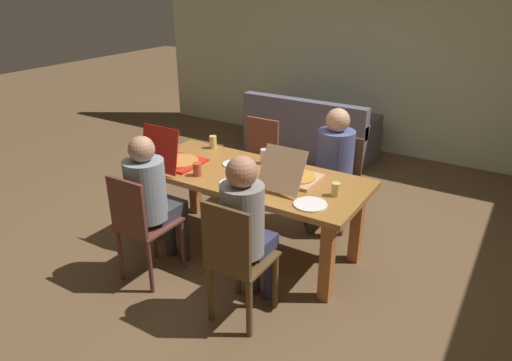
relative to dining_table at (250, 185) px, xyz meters
name	(u,v)px	position (x,y,z in m)	size (l,w,h in m)	color
ground_plane	(250,248)	(0.00, 0.00, -0.65)	(20.00, 20.00, 0.00)	brown
back_wall	(378,46)	(0.00, 3.28, 0.81)	(7.13, 0.12, 2.91)	beige
dining_table	(250,185)	(0.00, 0.00, 0.00)	(2.05, 0.90, 0.75)	#A0682E
chair_0	(337,177)	(0.44, 0.93, -0.16)	(0.44, 0.44, 0.88)	brown
person_0	(333,158)	(0.44, 0.80, 0.08)	(0.36, 0.52, 1.21)	#363F37
chair_1	(140,223)	(-0.49, -0.87, -0.11)	(0.38, 0.45, 0.95)	brown
person_1	(152,194)	(-0.49, -0.71, 0.08)	(0.32, 0.52, 1.23)	#323438
chair_2	(236,261)	(0.44, -0.88, -0.13)	(0.40, 0.43, 0.98)	brown
person_2	(246,223)	(0.44, -0.75, 0.10)	(0.31, 0.47, 1.26)	#2F304C
chair_3	(258,157)	(-0.49, 0.92, -0.13)	(0.41, 0.40, 0.92)	brown
pizza_box_0	(294,177)	(0.41, 0.05, 0.16)	(0.37, 0.54, 0.35)	tan
pizza_box_1	(175,159)	(-0.68, -0.19, 0.16)	(0.40, 0.48, 0.41)	red
plate_0	(310,204)	(0.71, -0.27, 0.11)	(0.26, 0.26, 0.01)	white
plate_1	(232,183)	(-0.02, -0.26, 0.11)	(0.20, 0.20, 0.01)	white
plate_2	(235,164)	(-0.23, 0.11, 0.11)	(0.22, 0.22, 0.01)	white
drinking_glass_0	(336,189)	(0.80, -0.02, 0.16)	(0.07, 0.07, 0.11)	#DCC45F
drinking_glass_1	(264,156)	(-0.02, 0.28, 0.18)	(0.07, 0.07, 0.14)	silver
drinking_glass_2	(213,142)	(-0.67, 0.37, 0.17)	(0.07, 0.07, 0.13)	#DBC564
drinking_glass_3	(197,169)	(-0.37, -0.27, 0.16)	(0.08, 0.08, 0.11)	#B34A30
couch	(310,134)	(-0.62, 2.56, -0.35)	(1.79, 0.77, 0.84)	slate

